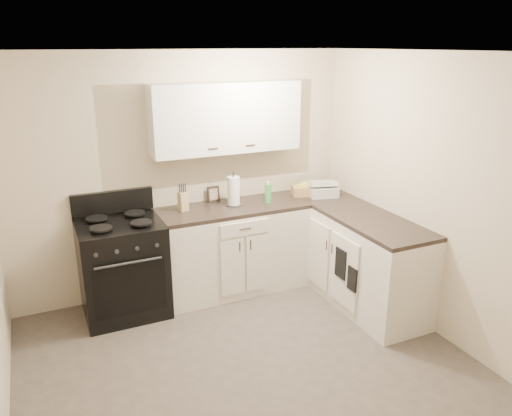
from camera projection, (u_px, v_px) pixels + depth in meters
name	position (u px, v px, depth m)	size (l,w,h in m)	color
floor	(255.00, 376.00, 4.02)	(3.60, 3.60, 0.00)	#473F38
ceiling	(255.00, 52.00, 3.23)	(3.60, 3.60, 0.00)	white
wall_back	(184.00, 175.00, 5.18)	(3.60, 3.60, 0.00)	beige
wall_right	(443.00, 201.00, 4.34)	(3.60, 3.60, 0.00)	beige
wall_front	(435.00, 373.00, 2.07)	(3.60, 3.60, 0.00)	beige
base_cabinets_back	(233.00, 250.00, 5.34)	(1.55, 0.60, 0.90)	white
base_cabinets_right	(352.00, 255.00, 5.20)	(0.60, 1.90, 0.90)	white
countertop_back	(233.00, 208.00, 5.19)	(1.55, 0.60, 0.04)	black
countertop_right	(355.00, 213.00, 5.06)	(0.60, 1.90, 0.04)	black
upper_cabinets	(226.00, 118.00, 5.03)	(1.55, 0.30, 0.70)	silver
stove	(123.00, 269.00, 4.85)	(0.79, 0.68, 0.96)	black
knife_block	(183.00, 202.00, 5.02)	(0.09, 0.08, 0.19)	tan
paper_towel	(234.00, 191.00, 5.18)	(0.13, 0.13, 0.31)	white
soap_bottle	(268.00, 193.00, 5.28)	(0.07, 0.07, 0.21)	green
picture_frame	(213.00, 194.00, 5.32)	(0.13, 0.02, 0.17)	black
wicker_basket	(306.00, 190.00, 5.57)	(0.31, 0.20, 0.10)	tan
countertop_grill	(322.00, 191.00, 5.54)	(0.30, 0.28, 0.11)	silver
oven_mitt_near	(352.00, 279.00, 4.68)	(0.02, 0.14, 0.24)	black
oven_mitt_far	(341.00, 263.00, 4.82)	(0.02, 0.17, 0.30)	black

